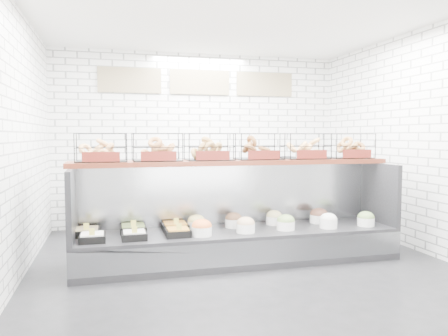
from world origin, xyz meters
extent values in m
plane|color=black|center=(0.00, 0.00, 0.00)|extent=(5.50, 5.50, 0.00)
cube|color=white|center=(0.00, 2.75, 1.50)|extent=(5.00, 0.02, 3.00)
cube|color=white|center=(-2.50, 0.00, 1.50)|extent=(0.02, 5.50, 3.00)
cube|color=white|center=(2.50, 0.00, 1.50)|extent=(0.02, 5.50, 3.00)
cube|color=white|center=(0.00, 0.00, 3.00)|extent=(5.00, 5.50, 0.02)
cube|color=tan|center=(-1.20, 2.72, 2.50)|extent=(1.05, 0.03, 0.42)
cube|color=tan|center=(0.00, 2.72, 2.50)|extent=(1.05, 0.03, 0.42)
cube|color=tan|center=(1.20, 2.72, 2.50)|extent=(1.05, 0.03, 0.42)
cube|color=black|center=(0.00, 0.30, 0.20)|extent=(4.00, 0.90, 0.40)
cube|color=#93969B|center=(0.00, -0.14, 0.22)|extent=(4.00, 0.03, 0.28)
cube|color=#93969B|center=(0.00, 0.71, 0.80)|extent=(4.00, 0.08, 0.80)
cube|color=black|center=(-1.97, 0.30, 0.80)|extent=(0.06, 0.90, 0.80)
cube|color=black|center=(1.97, 0.30, 0.80)|extent=(0.06, 0.90, 0.80)
cube|color=black|center=(-1.75, 0.12, 0.44)|extent=(0.28, 0.28, 0.08)
cube|color=white|center=(-1.75, 0.12, 0.48)|extent=(0.24, 0.24, 0.04)
cube|color=#DED34D|center=(-1.75, 0.02, 0.53)|extent=(0.06, 0.01, 0.08)
cube|color=black|center=(-1.82, 0.43, 0.44)|extent=(0.30, 0.30, 0.08)
cube|color=tan|center=(-1.82, 0.43, 0.48)|extent=(0.25, 0.25, 0.04)
cube|color=#DED34D|center=(-1.82, 0.33, 0.53)|extent=(0.06, 0.01, 0.08)
cube|color=black|center=(-1.30, 0.11, 0.44)|extent=(0.28, 0.28, 0.08)
cube|color=silver|center=(-1.30, 0.11, 0.48)|extent=(0.24, 0.24, 0.04)
cube|color=#DED34D|center=(-1.30, 0.01, 0.53)|extent=(0.06, 0.01, 0.08)
cube|color=black|center=(-1.29, 0.48, 0.44)|extent=(0.31, 0.31, 0.08)
cube|color=olive|center=(-1.29, 0.48, 0.48)|extent=(0.26, 0.26, 0.04)
cube|color=#DED34D|center=(-1.29, 0.37, 0.53)|extent=(0.06, 0.01, 0.08)
cube|color=black|center=(-0.79, 0.14, 0.44)|extent=(0.28, 0.28, 0.08)
cube|color=gold|center=(-0.79, 0.14, 0.48)|extent=(0.24, 0.24, 0.04)
cube|color=#DED34D|center=(-0.79, 0.04, 0.53)|extent=(0.06, 0.01, 0.08)
cube|color=black|center=(-0.78, 0.48, 0.44)|extent=(0.32, 0.32, 0.08)
cube|color=orange|center=(-0.78, 0.48, 0.48)|extent=(0.27, 0.27, 0.04)
cube|color=#DED34D|center=(-0.78, 0.37, 0.53)|extent=(0.06, 0.01, 0.08)
cylinder|color=white|center=(-0.52, 0.09, 0.46)|extent=(0.24, 0.24, 0.11)
ellipsoid|color=orange|center=(-0.52, 0.09, 0.52)|extent=(0.24, 0.24, 0.17)
cylinder|color=white|center=(-0.52, 0.43, 0.46)|extent=(0.22, 0.22, 0.11)
ellipsoid|color=#D0BE6A|center=(-0.52, 0.43, 0.52)|extent=(0.21, 0.21, 0.15)
cylinder|color=white|center=(0.03, 0.12, 0.46)|extent=(0.23, 0.23, 0.11)
ellipsoid|color=tan|center=(0.03, 0.12, 0.52)|extent=(0.22, 0.22, 0.15)
cylinder|color=white|center=(-0.03, 0.45, 0.46)|extent=(0.22, 0.22, 0.11)
ellipsoid|color=brown|center=(-0.03, 0.45, 0.52)|extent=(0.22, 0.22, 0.15)
cylinder|color=white|center=(0.56, 0.15, 0.46)|extent=(0.23, 0.23, 0.11)
ellipsoid|color=#6C8F48|center=(0.56, 0.15, 0.52)|extent=(0.22, 0.22, 0.16)
cylinder|color=white|center=(0.54, 0.49, 0.46)|extent=(0.21, 0.21, 0.11)
ellipsoid|color=tan|center=(0.54, 0.49, 0.52)|extent=(0.21, 0.21, 0.15)
cylinder|color=white|center=(1.12, 0.10, 0.46)|extent=(0.22, 0.22, 0.11)
ellipsoid|color=silver|center=(1.12, 0.10, 0.52)|extent=(0.22, 0.22, 0.15)
cylinder|color=white|center=(1.16, 0.44, 0.46)|extent=(0.25, 0.25, 0.11)
ellipsoid|color=brown|center=(1.16, 0.44, 0.52)|extent=(0.24, 0.24, 0.17)
cylinder|color=white|center=(1.66, 0.10, 0.46)|extent=(0.22, 0.22, 0.11)
ellipsoid|color=olive|center=(1.66, 0.10, 0.52)|extent=(0.22, 0.22, 0.15)
cube|color=#4F1C11|center=(0.00, 0.52, 1.23)|extent=(4.10, 0.50, 0.06)
cube|color=black|center=(-1.64, 0.52, 1.43)|extent=(0.60, 0.38, 0.34)
cube|color=maroon|center=(-1.64, 0.32, 1.33)|extent=(0.42, 0.02, 0.11)
cube|color=black|center=(-0.99, 0.52, 1.43)|extent=(0.60, 0.38, 0.34)
cube|color=maroon|center=(-0.99, 0.32, 1.33)|extent=(0.42, 0.02, 0.11)
cube|color=black|center=(-0.33, 0.52, 1.43)|extent=(0.60, 0.38, 0.34)
cube|color=maroon|center=(-0.33, 0.32, 1.33)|extent=(0.42, 0.02, 0.11)
cube|color=black|center=(0.33, 0.52, 1.43)|extent=(0.60, 0.38, 0.34)
cube|color=maroon|center=(0.33, 0.32, 1.33)|extent=(0.42, 0.02, 0.11)
cube|color=black|center=(0.99, 0.52, 1.43)|extent=(0.60, 0.38, 0.34)
cube|color=maroon|center=(0.99, 0.32, 1.33)|extent=(0.42, 0.02, 0.11)
cube|color=black|center=(1.64, 0.52, 1.43)|extent=(0.60, 0.38, 0.34)
cube|color=maroon|center=(1.64, 0.32, 1.33)|extent=(0.42, 0.02, 0.11)
cube|color=#93969B|center=(0.00, 2.43, 0.45)|extent=(4.00, 0.60, 0.90)
cube|color=black|center=(-1.54, 2.41, 1.02)|extent=(0.40, 0.30, 0.24)
cube|color=silver|center=(-0.39, 2.41, 0.99)|extent=(0.35, 0.28, 0.18)
cylinder|color=#DC3744|center=(0.45, 2.46, 1.01)|extent=(0.09, 0.09, 0.22)
cube|color=black|center=(1.46, 2.38, 1.05)|extent=(0.30, 0.30, 0.30)
camera|label=1|loc=(-1.54, -4.85, 1.57)|focal=35.00mm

